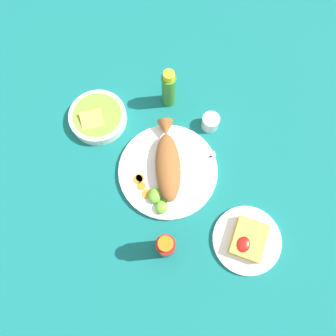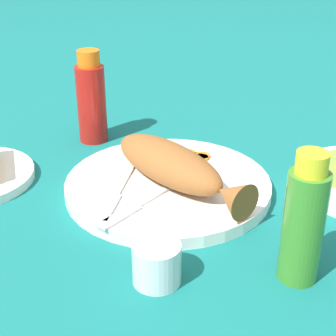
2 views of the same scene
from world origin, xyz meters
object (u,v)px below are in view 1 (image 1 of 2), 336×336
object	(u,v)px
fried_fish	(168,162)
side_plate_fries	(247,240)
salt_cup	(210,123)
guacamole_bowl	(98,117)
hot_sauce_bottle_red	(166,246)
fork_far	(194,174)
hot_sauce_bottle_green	(169,89)
main_plate	(168,171)
fork_near	(191,159)

from	to	relation	value
fried_fish	side_plate_fries	world-z (taller)	fried_fish
salt_cup	guacamole_bowl	size ratio (longest dim) A/B	0.30
fried_fish	hot_sauce_bottle_red	distance (m)	0.25
fork_far	hot_sauce_bottle_green	size ratio (longest dim) A/B	1.08
main_plate	hot_sauce_bottle_red	world-z (taller)	hot_sauce_bottle_red
fried_fish	fork_near	xyz separation A→B (m)	(-0.04, 0.06, -0.03)
fried_fish	hot_sauce_bottle_green	size ratio (longest dim) A/B	1.66
fork_far	side_plate_fries	world-z (taller)	fork_far
fork_far	salt_cup	world-z (taller)	salt_cup
fried_fish	hot_sauce_bottle_green	world-z (taller)	hot_sauce_bottle_green
hot_sauce_bottle_red	side_plate_fries	bearing A→B (deg)	115.71
salt_cup	fried_fish	bearing A→B (deg)	-23.42
main_plate	hot_sauce_bottle_red	xyz separation A→B (m)	(0.22, 0.07, 0.07)
salt_cup	fork_far	bearing A→B (deg)	2.12
fried_fish	side_plate_fries	distance (m)	0.32
hot_sauce_bottle_green	salt_cup	bearing A→B (deg)	75.89
hot_sauce_bottle_green	fork_near	bearing A→B (deg)	37.49
fork_far	hot_sauce_bottle_green	distance (m)	0.28
fork_near	side_plate_fries	bearing A→B (deg)	-70.67
main_plate	fried_fish	world-z (taller)	fried_fish
hot_sauce_bottle_green	side_plate_fries	world-z (taller)	hot_sauce_bottle_green
hot_sauce_bottle_green	side_plate_fries	bearing A→B (deg)	46.28
side_plate_fries	salt_cup	bearing A→B (deg)	-145.79
guacamole_bowl	fried_fish	bearing A→B (deg)	74.21
salt_cup	side_plate_fries	size ratio (longest dim) A/B	0.28
hot_sauce_bottle_red	salt_cup	size ratio (longest dim) A/B	2.96
main_plate	fork_far	bearing A→B (deg)	100.73
fork_near	salt_cup	distance (m)	0.14
fried_fish	side_plate_fries	bearing A→B (deg)	42.20
fork_near	guacamole_bowl	distance (m)	0.33
fork_near	fried_fish	bearing A→B (deg)	-178.59
fried_fish	guacamole_bowl	size ratio (longest dim) A/B	1.42
main_plate	hot_sauce_bottle_green	bearing A→B (deg)	-160.49
fried_fish	salt_cup	size ratio (longest dim) A/B	4.69
guacamole_bowl	hot_sauce_bottle_red	bearing A→B (deg)	48.30
fried_fish	guacamole_bowl	xyz separation A→B (m)	(-0.08, -0.27, -0.03)
salt_cup	guacamole_bowl	xyz separation A→B (m)	(0.11, -0.35, -0.00)
fried_fish	salt_cup	world-z (taller)	fried_fish
side_plate_fries	guacamole_bowl	world-z (taller)	guacamole_bowl
fork_far	salt_cup	bearing A→B (deg)	29.86
fork_near	guacamole_bowl	bearing A→B (deg)	140.42
fork_far	guacamole_bowl	world-z (taller)	guacamole_bowl
fried_fish	salt_cup	bearing A→B (deg)	133.15
hot_sauce_bottle_red	side_plate_fries	distance (m)	0.24
fork_near	fork_far	distance (m)	0.05
salt_cup	guacamole_bowl	world-z (taller)	same
guacamole_bowl	salt_cup	bearing A→B (deg)	107.02
hot_sauce_bottle_red	side_plate_fries	world-z (taller)	hot_sauce_bottle_red
main_plate	salt_cup	size ratio (longest dim) A/B	5.49
main_plate	guacamole_bowl	size ratio (longest dim) A/B	1.67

